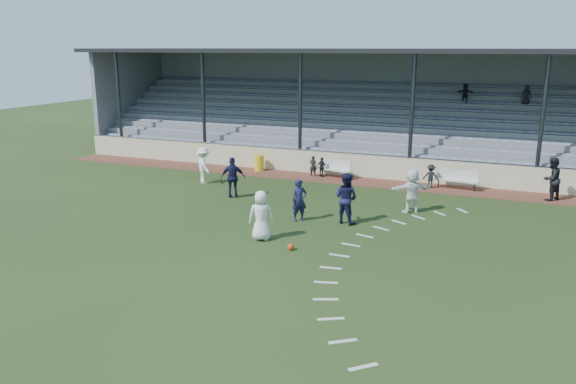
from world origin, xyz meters
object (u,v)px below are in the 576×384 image
object	(u,v)px
football	(291,247)
official	(552,179)
bench_left	(334,167)
bench_right	(457,177)
player_white_lead	(261,216)
trash_bin	(259,163)
player_navy_lead	(299,200)

from	to	relation	value
football	official	world-z (taller)	official
football	official	distance (m)	13.33
bench_left	bench_right	world-z (taller)	same
player_white_lead	official	bearing A→B (deg)	-158.72
player_white_lead	football	bearing A→B (deg)	133.23
bench_right	official	distance (m)	4.15
bench_right	football	distance (m)	11.69
bench_right	football	size ratio (longest dim) A/B	8.93
trash_bin	official	bearing A→B (deg)	-2.90
bench_left	player_white_lead	bearing A→B (deg)	-69.89
player_white_lead	player_navy_lead	xyz separation A→B (m)	(0.46, 2.61, -0.06)
trash_bin	player_navy_lead	distance (m)	9.51
player_white_lead	player_navy_lead	world-z (taller)	player_white_lead
player_white_lead	official	size ratio (longest dim) A/B	0.93
football	player_navy_lead	bearing A→B (deg)	105.94
bench_left	player_navy_lead	distance (m)	7.84
bench_right	player_white_lead	distance (m)	11.74
player_navy_lead	official	size ratio (longest dim) A/B	0.87
football	official	xyz separation A→B (m)	(8.43, 10.29, 0.88)
bench_left	bench_right	xyz separation A→B (m)	(6.26, -0.13, 0.00)
trash_bin	player_white_lead	size ratio (longest dim) A/B	0.48
bench_left	trash_bin	world-z (taller)	bench_left
trash_bin	football	world-z (taller)	trash_bin
bench_right	trash_bin	size ratio (longest dim) A/B	2.37
football	player_white_lead	bearing A→B (deg)	156.65
football	official	bearing A→B (deg)	50.67
bench_right	player_navy_lead	xyz separation A→B (m)	(-5.25, -7.64, 0.26)
official	trash_bin	bearing A→B (deg)	-52.66
official	bench_left	bearing A→B (deg)	-53.55
player_white_lead	bench_right	bearing A→B (deg)	-142.52
trash_bin	bench_right	bearing A→B (deg)	-1.03
bench_left	trash_bin	distance (m)	4.38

